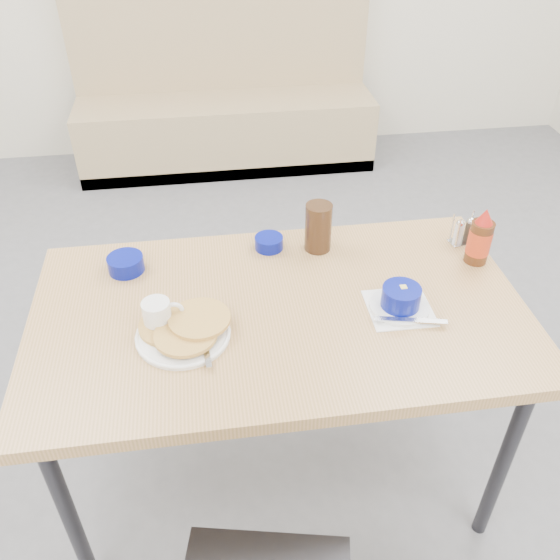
{
  "coord_description": "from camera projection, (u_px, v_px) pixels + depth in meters",
  "views": [
    {
      "loc": [
        -0.18,
        -1.01,
        1.85
      ],
      "look_at": [
        0.01,
        0.3,
        0.82
      ],
      "focal_mm": 38.0,
      "sensor_mm": 36.0,
      "label": 1
    }
  ],
  "objects": [
    {
      "name": "condiment_caddy",
      "position": [
        464.0,
        233.0,
        1.92
      ],
      "size": [
        0.09,
        0.06,
        0.1
      ],
      "rotation": [
        0.0,
        0.0,
        0.18
      ],
      "color": "silver",
      "rests_on": "dining_table"
    },
    {
      "name": "dining_table",
      "position": [
        280.0,
        325.0,
        1.72
      ],
      "size": [
        1.4,
        0.8,
        0.76
      ],
      "color": "tan",
      "rests_on": "ground"
    },
    {
      "name": "amber_tumbler",
      "position": [
        318.0,
        227.0,
        1.87
      ],
      "size": [
        0.11,
        0.11,
        0.16
      ],
      "primitive_type": "cylinder",
      "rotation": [
        0.0,
        0.0,
        0.38
      ],
      "color": "#341F10",
      "rests_on": "dining_table"
    },
    {
      "name": "coffee_mug",
      "position": [
        159.0,
        315.0,
        1.59
      ],
      "size": [
        0.11,
        0.08,
        0.09
      ],
      "rotation": [
        0.0,
        0.0,
        0.17
      ],
      "color": "white",
      "rests_on": "dining_table"
    },
    {
      "name": "syrup_bottle",
      "position": [
        480.0,
        239.0,
        1.81
      ],
      "size": [
        0.07,
        0.07,
        0.19
      ],
      "rotation": [
        0.0,
        0.0,
        -0.4
      ],
      "color": "#47230F",
      "rests_on": "dining_table"
    },
    {
      "name": "grits_setting",
      "position": [
        401.0,
        300.0,
        1.66
      ],
      "size": [
        0.2,
        0.19,
        0.08
      ],
      "rotation": [
        0.0,
        0.0,
        -0.01
      ],
      "color": "white",
      "rests_on": "dining_table"
    },
    {
      "name": "sugar_wrapper",
      "position": [
        206.0,
        316.0,
        1.65
      ],
      "size": [
        0.04,
        0.04,
        0.0
      ],
      "primitive_type": "cube",
      "rotation": [
        0.0,
        0.0,
        0.75
      ],
      "color": "#CA5E43",
      "rests_on": "dining_table"
    },
    {
      "name": "booth_bench",
      "position": [
        225.0,
        109.0,
        3.91
      ],
      "size": [
        1.9,
        0.56,
        1.22
      ],
      "color": "tan",
      "rests_on": "ground"
    },
    {
      "name": "ground",
      "position": [
        291.0,
        533.0,
        1.95
      ],
      "size": [
        6.0,
        6.0,
        0.0
      ],
      "primitive_type": "plane",
      "color": "slate",
      "rests_on": "ground"
    },
    {
      "name": "creamer_bowl",
      "position": [
        126.0,
        264.0,
        1.81
      ],
      "size": [
        0.11,
        0.11,
        0.05
      ],
      "rotation": [
        0.0,
        0.0,
        0.42
      ],
      "color": "#050F7A",
      "rests_on": "dining_table"
    },
    {
      "name": "pancake_plate",
      "position": [
        184.0,
        330.0,
        1.58
      ],
      "size": [
        0.26,
        0.27,
        0.05
      ],
      "rotation": [
        0.0,
        0.0,
        -0.23
      ],
      "color": "white",
      "rests_on": "dining_table"
    },
    {
      "name": "butter_bowl",
      "position": [
        269.0,
        243.0,
        1.9
      ],
      "size": [
        0.09,
        0.09,
        0.04
      ],
      "rotation": [
        0.0,
        0.0,
        -0.43
      ],
      "color": "#050F7A",
      "rests_on": "dining_table"
    }
  ]
}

